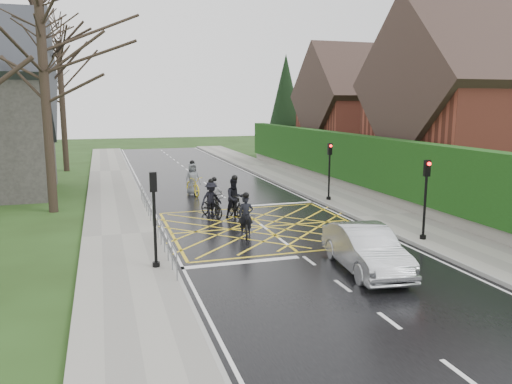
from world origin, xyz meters
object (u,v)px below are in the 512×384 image
cyclist_rear (247,222)px  car (366,249)px  cyclist_back (235,202)px  cyclist_mid (211,203)px  cyclist_lead (193,183)px  cyclist_front (215,200)px

cyclist_rear → car: (2.45, -5.24, 0.14)m
cyclist_back → cyclist_mid: bearing=145.4°
cyclist_rear → cyclist_back: bearing=97.8°
cyclist_lead → car: (2.90, -14.99, 0.01)m
cyclist_mid → cyclist_lead: cyclist_lead is taller
cyclist_mid → car: size_ratio=0.45×
cyclist_mid → car: 9.61m
cyclist_back → cyclist_lead: cyclist_lead is taller
cyclist_rear → cyclist_front: bearing=108.8°
cyclist_front → cyclist_rear: bearing=-88.0°
cyclist_back → car: size_ratio=0.47×
cyclist_back → car: bearing=-80.5°
cyclist_rear → cyclist_lead: size_ratio=0.88×
cyclist_rear → cyclist_mid: cyclist_mid is taller
cyclist_lead → cyclist_front: bearing=-97.6°
cyclist_lead → cyclist_mid: bearing=-100.5°
cyclist_back → cyclist_front: size_ratio=1.14×
car → cyclist_mid: bearing=115.0°
cyclist_lead → cyclist_rear: bearing=-96.3°
cyclist_back → cyclist_lead: size_ratio=0.94×
cyclist_back → car: cyclist_back is taller
cyclist_mid → cyclist_front: 0.67m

